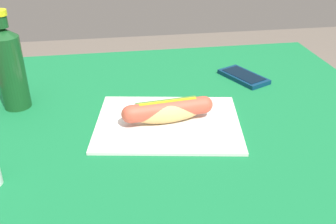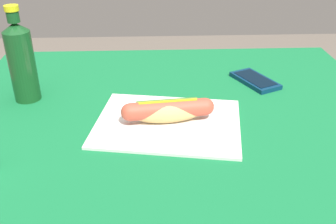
% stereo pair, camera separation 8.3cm
% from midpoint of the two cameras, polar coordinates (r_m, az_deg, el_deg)
% --- Properties ---
extents(dining_table, '(1.03, 0.85, 0.77)m').
position_cam_midpoint_polar(dining_table, '(0.98, 3.32, -8.03)').
color(dining_table, brown).
rests_on(dining_table, ground).
extents(paper_wrapper, '(0.35, 0.29, 0.01)m').
position_cam_midpoint_polar(paper_wrapper, '(0.85, 2.82, -1.68)').
color(paper_wrapper, silver).
rests_on(paper_wrapper, dining_table).
extents(hot_dog, '(0.20, 0.06, 0.05)m').
position_cam_midpoint_polar(hot_dog, '(0.83, 2.86, 0.21)').
color(hot_dog, '#DBB26B').
rests_on(hot_dog, paper_wrapper).
extents(cell_phone, '(0.12, 0.15, 0.01)m').
position_cam_midpoint_polar(cell_phone, '(1.08, 14.85, 4.47)').
color(cell_phone, '#0A2D4C').
rests_on(cell_phone, dining_table).
extents(soda_bottle, '(0.06, 0.06, 0.23)m').
position_cam_midpoint_polar(soda_bottle, '(0.96, -18.45, 7.15)').
color(soda_bottle, '#14471E').
rests_on(soda_bottle, dining_table).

